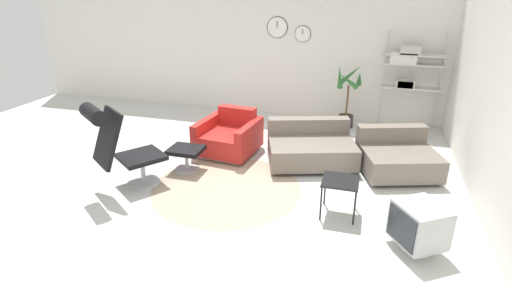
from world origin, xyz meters
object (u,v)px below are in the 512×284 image
Objects in this scene: lounge_chair at (118,141)px; couch_second at (397,158)px; crt_television at (419,226)px; side_table at (340,184)px; potted_plant at (347,100)px; armchair_red at (229,138)px; couch_low at (311,148)px; shelf_unit at (408,67)px; ottoman at (186,154)px.

lounge_chair reaches higher than couch_second.
side_table is at bearing 27.28° from crt_television.
couch_second is 1.05× the size of potted_plant.
potted_plant reaches higher than armchair_red.
crt_television is 3.80m from potted_plant.
potted_plant is at bearing 93.11° from side_table.
armchair_red reaches higher than couch_second.
shelf_unit is at bearing -142.34° from couch_low.
couch_second is (3.51, 1.56, -0.46)m from lounge_chair.
shelf_unit reaches higher than ottoman.
armchair_red is 0.83× the size of potted_plant.
side_table is 0.25× the size of shelf_unit.
shelf_unit is at bearing 80.36° from lounge_chair.
couch_low is at bearing 70.22° from lounge_chair.
shelf_unit is at bearing -137.02° from armchair_red.
couch_low reaches higher than side_table.
armchair_red reaches higher than side_table.
couch_second is 0.70× the size of shelf_unit.
shelf_unit reaches higher than lounge_chair.
crt_television is at bearing -18.87° from ottoman.
side_table is at bearing -103.59° from shelf_unit.
couch_second is (2.57, -0.02, -0.03)m from armchair_red.
couch_second is at bearing 14.79° from ottoman.
armchair_red is (0.38, 0.79, -0.00)m from ottoman.
crt_television is (3.10, -1.06, 0.02)m from ottoman.
couch_second is 2.78× the size of side_table.
ottoman is 4.28m from shelf_unit.
crt_television is at bearing 76.38° from couch_second.
ottoman is 0.49× the size of armchair_red.
potted_plant reaches higher than ottoman.
potted_plant is at bearing -18.49° from crt_television.
armchair_red is at bearing -18.63° from couch_second.
shelf_unit is at bearing 76.41° from side_table.
armchair_red is at bearing -133.48° from potted_plant.
ottoman is 3.05m from couch_second.
potted_plant is (2.64, 3.37, -0.16)m from lounge_chair.
potted_plant reaches higher than couch_low.
side_table is 0.96m from crt_television.
armchair_red is at bearing 94.96° from lounge_chair.
ottoman is at bearing 165.16° from side_table.
couch_low is (1.70, 0.78, -0.03)m from ottoman.
shelf_unit reaches higher than armchair_red.
lounge_chair reaches higher than ottoman.
shelf_unit reaches higher than side_table.
crt_television reaches higher than ottoman.
shelf_unit is at bearing -33.80° from crt_television.
potted_plant is (2.08, 2.60, 0.27)m from ottoman.
lounge_chair is at bearing 5.67° from couch_second.
couch_second is (2.95, 0.78, -0.03)m from ottoman.
crt_television reaches higher than side_table.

